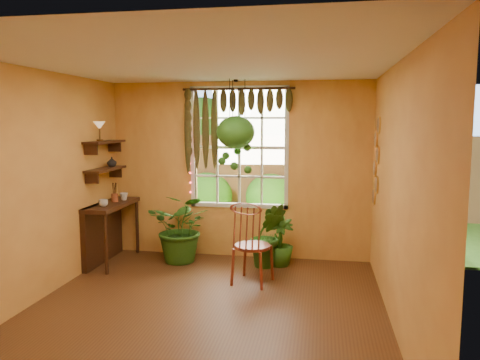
% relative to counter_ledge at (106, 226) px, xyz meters
% --- Properties ---
extents(floor, '(4.50, 4.50, 0.00)m').
position_rel_counter_ledge_xyz_m(floor, '(1.91, -1.60, -0.55)').
color(floor, '#533017').
rests_on(floor, ground).
extents(ceiling, '(4.50, 4.50, 0.00)m').
position_rel_counter_ledge_xyz_m(ceiling, '(1.91, -1.60, 2.15)').
color(ceiling, white).
rests_on(ceiling, wall_back).
extents(wall_back, '(4.00, 0.00, 4.00)m').
position_rel_counter_ledge_xyz_m(wall_back, '(1.91, 0.65, 0.80)').
color(wall_back, '#E9AC4F').
rests_on(wall_back, floor).
extents(wall_left, '(0.00, 4.50, 4.50)m').
position_rel_counter_ledge_xyz_m(wall_left, '(-0.09, -1.60, 0.80)').
color(wall_left, '#E9AC4F').
rests_on(wall_left, floor).
extents(wall_right, '(0.00, 4.50, 4.50)m').
position_rel_counter_ledge_xyz_m(wall_right, '(3.91, -1.60, 0.80)').
color(wall_right, '#E9AC4F').
rests_on(wall_right, floor).
extents(window, '(1.52, 0.10, 1.86)m').
position_rel_counter_ledge_xyz_m(window, '(1.91, 0.68, 1.15)').
color(window, white).
rests_on(window, wall_back).
extents(valance_vine, '(1.70, 0.12, 1.10)m').
position_rel_counter_ledge_xyz_m(valance_vine, '(1.82, 0.56, 1.73)').
color(valance_vine, '#3C2010').
rests_on(valance_vine, window).
extents(string_lights, '(0.03, 0.03, 1.54)m').
position_rel_counter_ledge_xyz_m(string_lights, '(1.15, 0.59, 1.20)').
color(string_lights, '#FF2633').
rests_on(string_lights, window).
extents(wall_plates, '(0.04, 0.32, 1.10)m').
position_rel_counter_ledge_xyz_m(wall_plates, '(3.89, 0.19, 1.00)').
color(wall_plates, beige).
rests_on(wall_plates, wall_right).
extents(counter_ledge, '(0.40, 1.20, 0.90)m').
position_rel_counter_ledge_xyz_m(counter_ledge, '(0.00, 0.00, 0.00)').
color(counter_ledge, '#3C2010').
rests_on(counter_ledge, floor).
extents(shelf_lower, '(0.25, 0.90, 0.04)m').
position_rel_counter_ledge_xyz_m(shelf_lower, '(0.03, 0.00, 0.85)').
color(shelf_lower, '#3C2010').
rests_on(shelf_lower, wall_left).
extents(shelf_upper, '(0.25, 0.90, 0.04)m').
position_rel_counter_ledge_xyz_m(shelf_upper, '(0.03, 0.00, 1.25)').
color(shelf_upper, '#3C2010').
rests_on(shelf_upper, wall_left).
extents(backyard, '(14.00, 10.00, 12.00)m').
position_rel_counter_ledge_xyz_m(backyard, '(2.15, 5.27, 0.73)').
color(backyard, '#2E5E1A').
rests_on(backyard, ground).
extents(windsor_chair, '(0.57, 0.59, 1.25)m').
position_rel_counter_ledge_xyz_m(windsor_chair, '(2.29, -0.58, -0.19)').
color(windsor_chair, maroon).
rests_on(windsor_chair, floor).
extents(potted_plant_left, '(1.00, 0.88, 1.04)m').
position_rel_counter_ledge_xyz_m(potted_plant_left, '(1.13, 0.20, -0.03)').
color(potted_plant_left, '#1F5015').
rests_on(potted_plant_left, floor).
extents(potted_plant_mid, '(0.60, 0.53, 0.94)m').
position_rel_counter_ledge_xyz_m(potted_plant_mid, '(2.42, 0.17, -0.08)').
color(potted_plant_mid, '#1F5015').
rests_on(potted_plant_mid, floor).
extents(potted_plant_right, '(0.49, 0.49, 0.72)m').
position_rel_counter_ledge_xyz_m(potted_plant_right, '(2.58, 0.27, -0.19)').
color(potted_plant_right, '#1F5015').
rests_on(potted_plant_right, floor).
extents(hanging_basket, '(0.56, 0.56, 1.38)m').
position_rel_counter_ledge_xyz_m(hanging_basket, '(1.91, 0.35, 1.33)').
color(hanging_basket, black).
rests_on(hanging_basket, ceiling).
extents(cup_a, '(0.13, 0.13, 0.10)m').
position_rel_counter_ledge_xyz_m(cup_a, '(0.13, -0.30, 0.40)').
color(cup_a, silver).
rests_on(cup_a, counter_ledge).
extents(cup_b, '(0.14, 0.14, 0.11)m').
position_rel_counter_ledge_xyz_m(cup_b, '(0.19, 0.26, 0.41)').
color(cup_b, beige).
rests_on(cup_b, counter_ledge).
extents(brush_jar, '(0.10, 0.10, 0.37)m').
position_rel_counter_ledge_xyz_m(brush_jar, '(0.11, 0.11, 0.49)').
color(brush_jar, brown).
rests_on(brush_jar, counter_ledge).
extents(shelf_vase, '(0.18, 0.18, 0.15)m').
position_rel_counter_ledge_xyz_m(shelf_vase, '(0.04, 0.20, 0.94)').
color(shelf_vase, '#B2AD99').
rests_on(shelf_vase, shelf_lower).
extents(tiffany_lamp, '(0.17, 0.17, 0.28)m').
position_rel_counter_ledge_xyz_m(tiffany_lamp, '(0.05, -0.18, 1.47)').
color(tiffany_lamp, '#573818').
rests_on(tiffany_lamp, shelf_upper).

